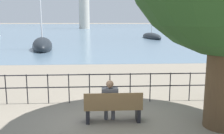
# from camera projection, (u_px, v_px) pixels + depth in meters

# --- Properties ---
(ground_plane) EXTENTS (1000.00, 1000.00, 0.00)m
(ground_plane) POSITION_uv_depth(u_px,v_px,m) (113.00, 121.00, 7.22)
(ground_plane) COLOR gray
(harbor_water) EXTENTS (600.00, 300.00, 0.01)m
(harbor_water) POSITION_uv_depth(u_px,v_px,m) (98.00, 26.00, 164.13)
(harbor_water) COLOR slate
(harbor_water) RESTS_ON ground_plane
(park_bench) EXTENTS (1.64, 0.45, 0.90)m
(park_bench) POSITION_uv_depth(u_px,v_px,m) (113.00, 108.00, 7.08)
(park_bench) COLOR brown
(park_bench) RESTS_ON ground_plane
(seated_person_left) EXTENTS (0.46, 0.35, 1.22)m
(seated_person_left) POSITION_uv_depth(u_px,v_px,m) (110.00, 99.00, 7.10)
(seated_person_left) COLOR #4C4C51
(seated_person_left) RESTS_ON ground_plane
(promenade_railing) EXTENTS (14.46, 0.04, 1.05)m
(promenade_railing) POSITION_uv_depth(u_px,v_px,m) (110.00, 83.00, 8.80)
(promenade_railing) COLOR black
(promenade_railing) RESTS_ON ground_plane
(sailboat_0) EXTENTS (2.65, 8.81, 12.24)m
(sailboat_0) POSITION_uv_depth(u_px,v_px,m) (151.00, 36.00, 42.81)
(sailboat_0) COLOR black
(sailboat_0) RESTS_ON ground_plane
(sailboat_1) EXTENTS (3.42, 7.50, 12.82)m
(sailboat_1) POSITION_uv_depth(u_px,v_px,m) (42.00, 45.00, 25.84)
(sailboat_1) COLOR black
(sailboat_1) RESTS_ON ground_plane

